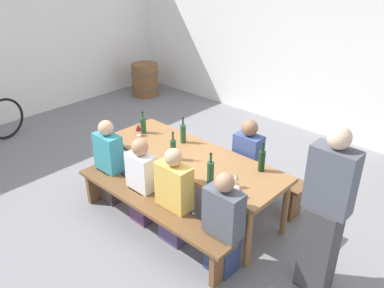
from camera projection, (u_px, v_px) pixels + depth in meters
The scene contains 21 objects.
ground_plane at pixel (192, 208), 5.00m from camera, with size 24.00×24.00×0.00m, color slate.
back_wall at pixel (328, 39), 6.36m from camera, with size 14.00×0.20×3.20m, color white.
side_wall at pixel (9, 31), 6.96m from camera, with size 0.20×6.79×3.20m, color white.
tasting_table at pixel (192, 161), 4.70m from camera, with size 2.34×0.81×0.75m.
bench_near at pixel (148, 209), 4.38m from camera, with size 2.24×0.30×0.45m.
bench_far at pixel (228, 163), 5.30m from camera, with size 2.24×0.30×0.45m.
wine_bottle_0 at pixel (143, 125), 5.17m from camera, with size 0.08×0.08×0.30m.
wine_bottle_1 at pixel (262, 160), 4.29m from camera, with size 0.07×0.07×0.35m.
wine_bottle_2 at pixel (183, 133), 4.91m from camera, with size 0.07×0.07×0.34m.
wine_bottle_3 at pixel (173, 149), 4.52m from camera, with size 0.07×0.07×0.35m.
wine_bottle_4 at pixel (210, 172), 4.09m from camera, with size 0.07×0.07×0.34m.
wine_glass_0 at pixel (138, 128), 5.09m from camera, with size 0.08×0.08×0.16m.
wine_glass_1 at pixel (236, 177), 4.00m from camera, with size 0.06×0.06×0.18m.
wine_glass_2 at pixel (240, 189), 3.86m from camera, with size 0.07×0.07×0.14m.
seated_guest_near_0 at pixel (110, 164), 4.94m from camera, with size 0.36×0.24×1.11m.
seated_guest_near_1 at pixel (142, 183), 4.57m from camera, with size 0.34×0.24×1.07m.
seated_guest_near_2 at pixel (174, 199), 4.24m from camera, with size 0.40×0.24×1.14m.
seated_guest_near_3 at pixel (223, 227), 3.84m from camera, with size 0.38×0.24×1.13m.
seated_guest_far_0 at pixel (247, 165), 4.87m from camera, with size 0.34×0.24×1.15m.
standing_host at pixel (325, 216), 3.51m from camera, with size 0.39×0.24×1.69m.
wine_barrel at pixel (145, 80), 8.57m from camera, with size 0.60×0.60×0.68m.
Camera 1 is at (2.80, -3.00, 2.98)m, focal length 37.25 mm.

